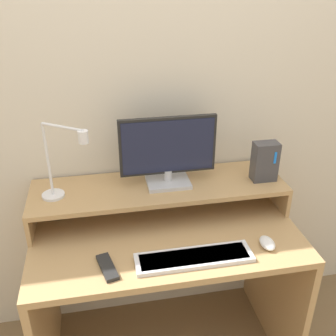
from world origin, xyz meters
name	(u,v)px	position (x,y,z in m)	size (l,w,h in m)	color
wall_back	(151,96)	(0.00, 0.68, 1.25)	(6.00, 0.05, 2.50)	beige
desk	(166,270)	(0.00, 0.32, 0.53)	(1.16, 0.64, 0.75)	tan
monitor_shelf	(159,189)	(0.00, 0.48, 0.87)	(1.16, 0.33, 0.14)	tan
monitor	(168,151)	(0.04, 0.49, 1.05)	(0.43, 0.15, 0.32)	#BCBCC1
desk_lamp	(62,166)	(-0.41, 0.43, 1.05)	(0.23, 0.18, 0.34)	silver
router_dock	(265,161)	(0.49, 0.44, 0.98)	(0.11, 0.07, 0.19)	#3D3D42
keyboard	(194,258)	(0.08, 0.11, 0.76)	(0.47, 0.12, 0.02)	silver
mouse	(267,243)	(0.39, 0.14, 0.77)	(0.06, 0.09, 0.03)	white
remote_control	(107,267)	(-0.26, 0.12, 0.76)	(0.08, 0.16, 0.02)	black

